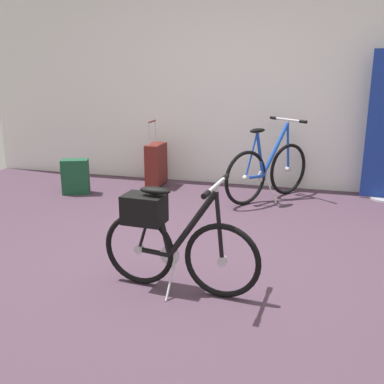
{
  "coord_description": "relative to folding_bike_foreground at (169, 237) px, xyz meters",
  "views": [
    {
      "loc": [
        0.96,
        -3.16,
        1.54
      ],
      "look_at": [
        0.04,
        0.18,
        0.55
      ],
      "focal_mm": 42.94,
      "sensor_mm": 36.0,
      "label": 1
    }
  ],
  "objects": [
    {
      "name": "ground_plane",
      "position": [
        -0.04,
        0.38,
        -0.38
      ],
      "size": [
        7.0,
        7.0,
        0.0
      ],
      "primitive_type": "plane",
      "color": "#473342"
    },
    {
      "name": "folding_bike_foreground",
      "position": [
        0.0,
        0.0,
        0.0
      ],
      "size": [
        1.13,
        0.53,
        0.8
      ],
      "color": "black",
      "rests_on": "ground_plane"
    },
    {
      "name": "backpack_on_floor",
      "position": [
        -1.84,
        2.01,
        -0.18
      ],
      "size": [
        0.35,
        0.28,
        0.42
      ],
      "color": "#19472D",
      "rests_on": "ground_plane"
    },
    {
      "name": "rolling_suitcase",
      "position": [
        -1.02,
        2.6,
        -0.1
      ],
      "size": [
        0.18,
        0.36,
        0.83
      ],
      "color": "maroon",
      "rests_on": "ground_plane"
    },
    {
      "name": "back_wall",
      "position": [
        -0.04,
        3.0,
        1.14
      ],
      "size": [
        7.0,
        0.1,
        3.05
      ],
      "primitive_type": "cube",
      "color": "white",
      "rests_on": "ground_plane"
    },
    {
      "name": "display_bike_left",
      "position": [
        0.41,
        2.37,
        -0.04
      ],
      "size": [
        0.82,
        1.08,
        0.92
      ],
      "color": "black",
      "rests_on": "ground_plane"
    }
  ]
}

